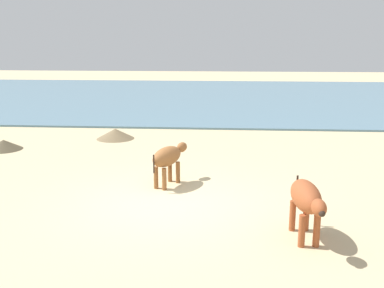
% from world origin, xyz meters
% --- Properties ---
extents(ground, '(80.00, 80.00, 0.00)m').
position_xyz_m(ground, '(0.00, 0.00, 0.00)').
color(ground, '#CCB789').
extents(sea_water, '(60.00, 20.00, 0.08)m').
position_xyz_m(sea_water, '(0.00, 18.28, 0.04)').
color(sea_water, slate).
rests_on(sea_water, ground).
extents(cow_adult_brown, '(0.92, 1.46, 0.99)m').
position_xyz_m(cow_adult_brown, '(-0.09, 1.27, 0.71)').
color(cow_adult_brown, brown).
rests_on(cow_adult_brown, ground).
extents(cow_second_adult_rust, '(0.58, 1.67, 1.08)m').
position_xyz_m(cow_second_adult_rust, '(2.77, -1.68, 0.78)').
color(cow_second_adult_rust, '#9E4C28').
rests_on(cow_second_adult_rust, ground).
extents(debris_pile_0, '(1.90, 1.90, 0.37)m').
position_xyz_m(debris_pile_0, '(-2.66, 6.40, 0.19)').
color(debris_pile_0, '#7A6647').
rests_on(debris_pile_0, ground).
extents(debris_pile_1, '(1.69, 1.69, 0.33)m').
position_xyz_m(debris_pile_1, '(-5.95, 4.53, 0.16)').
color(debris_pile_1, brown).
rests_on(debris_pile_1, ground).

